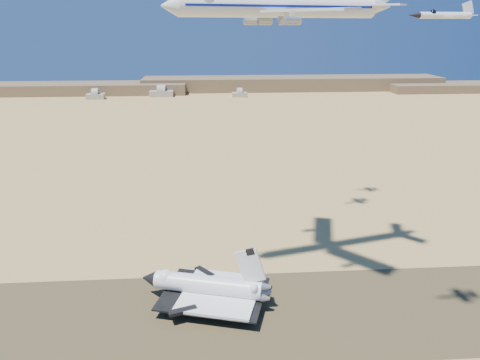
{
  "coord_description": "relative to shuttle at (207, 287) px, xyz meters",
  "views": [
    {
      "loc": [
        -3.22,
        -126.51,
        86.84
      ],
      "look_at": [
        6.57,
        8.0,
        42.25
      ],
      "focal_mm": 35.0,
      "sensor_mm": 36.0,
      "label": 1
    }
  ],
  "objects": [
    {
      "name": "ground",
      "position": [
        4.26,
        -7.77,
        -5.76
      ],
      "size": [
        1200.0,
        1200.0,
        0.0
      ],
      "primitive_type": "plane",
      "color": "tan",
      "rests_on": "ground"
    },
    {
      "name": "runway",
      "position": [
        4.26,
        -7.77,
        -5.73
      ],
      "size": [
        600.0,
        50.0,
        0.06
      ],
      "primitive_type": "cube",
      "color": "brown",
      "rests_on": "ground"
    },
    {
      "name": "ridgeline",
      "position": [
        69.58,
        519.54,
        1.87
      ],
      "size": [
        960.0,
        90.0,
        18.0
      ],
      "color": "olive",
      "rests_on": "ground"
    },
    {
      "name": "hangars",
      "position": [
        -59.74,
        470.66,
        -0.93
      ],
      "size": [
        200.5,
        29.5,
        30.0
      ],
      "color": "#9D9A8B",
      "rests_on": "ground"
    },
    {
      "name": "shuttle",
      "position": [
        0.0,
        0.0,
        0.0
      ],
      "size": [
        43.88,
        34.39,
        21.43
      ],
      "rotation": [
        0.0,
        0.0,
        -0.28
      ],
      "color": "white",
      "rests_on": "runway"
    },
    {
      "name": "carrier_747",
      "position": [
        22.29,
        15.4,
        86.44
      ],
      "size": [
        75.74,
        56.91,
        18.87
      ],
      "rotation": [
        0.0,
        0.0,
        0.25
      ],
      "color": "silver"
    },
    {
      "name": "crew_a",
      "position": [
        5.9,
        -7.11,
        -4.8
      ],
      "size": [
        0.5,
        0.7,
        1.8
      ],
      "primitive_type": "imported",
      "rotation": [
        0.0,
        0.0,
        1.46
      ],
      "color": "#C75F0B",
      "rests_on": "runway"
    },
    {
      "name": "crew_b",
      "position": [
        8.38,
        -9.78,
        -4.89
      ],
      "size": [
        0.89,
        0.87,
        1.62
      ],
      "primitive_type": "imported",
      "rotation": [
        0.0,
        0.0,
        2.38
      ],
      "color": "#C75F0B",
      "rests_on": "runway"
    },
    {
      "name": "crew_c",
      "position": [
        7.62,
        -7.58,
        -4.79
      ],
      "size": [
        1.2,
        0.93,
        1.83
      ],
      "primitive_type": "imported",
      "rotation": [
        0.0,
        0.0,
        2.73
      ],
      "color": "#C75F0B",
      "rests_on": "runway"
    },
    {
      "name": "chase_jet_a",
      "position": [
        55.65,
        -25.0,
        83.39
      ],
      "size": [
        15.99,
        8.71,
        3.98
      ],
      "rotation": [
        0.0,
        0.0,
        0.09
      ],
      "color": "silver"
    },
    {
      "name": "chase_jet_e",
      "position": [
        46.91,
        63.62,
        90.23
      ],
      "size": [
        15.07,
        9.04,
        3.9
      ],
      "rotation": [
        0.0,
        0.0,
        0.41
      ],
      "color": "silver"
    }
  ]
}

